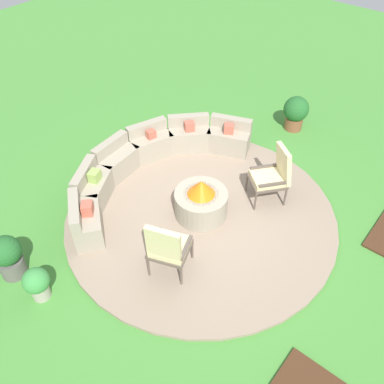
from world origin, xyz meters
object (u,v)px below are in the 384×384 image
object	(u,v)px
lounge_chair_front_left	(168,247)
lounge_chair_front_right	(273,174)
potted_plant_1	(8,256)
curved_stone_bench	(148,162)
potted_plant_0	(37,283)
fire_pit	(201,201)
potted_plant_2	(296,112)

from	to	relation	value
lounge_chair_front_left	lounge_chair_front_right	bearing A→B (deg)	61.09
lounge_chair_front_right	potted_plant_1	distance (m)	4.49
curved_stone_bench	potted_plant_1	distance (m)	2.99
curved_stone_bench	lounge_chair_front_right	size ratio (longest dim) A/B	3.78
curved_stone_bench	lounge_chair_front_left	size ratio (longest dim) A/B	3.65
potted_plant_0	potted_plant_1	distance (m)	0.68
lounge_chair_front_left	potted_plant_0	world-z (taller)	lounge_chair_front_left
fire_pit	curved_stone_bench	xyz separation A→B (m)	(0.20, 1.46, -0.00)
fire_pit	lounge_chair_front_left	distance (m)	1.37
potted_plant_1	potted_plant_0	bearing A→B (deg)	-88.63
lounge_chair_front_left	potted_plant_2	size ratio (longest dim) A/B	1.46
curved_stone_bench	lounge_chair_front_left	distance (m)	2.38
potted_plant_0	lounge_chair_front_right	bearing A→B (deg)	-21.20
fire_pit	lounge_chair_front_left	world-z (taller)	lounge_chair_front_left
potted_plant_1	potted_plant_2	world-z (taller)	potted_plant_2
lounge_chair_front_left	potted_plant_2	bearing A→B (deg)	74.59
fire_pit	curved_stone_bench	size ratio (longest dim) A/B	0.22
curved_stone_bench	lounge_chair_front_left	xyz separation A→B (m)	(-1.47, -1.85, 0.28)
lounge_chair_front_left	potted_plant_0	xyz separation A→B (m)	(-1.50, 1.19, -0.31)
curved_stone_bench	potted_plant_2	world-z (taller)	potted_plant_2
lounge_chair_front_right	potted_plant_2	bearing A→B (deg)	-32.11
lounge_chair_front_left	potted_plant_0	distance (m)	1.94
curved_stone_bench	lounge_chair_front_right	distance (m)	2.38
lounge_chair_front_left	potted_plant_2	distance (m)	4.76
lounge_chair_front_left	potted_plant_1	world-z (taller)	lounge_chair_front_left
lounge_chair_front_right	potted_plant_0	distance (m)	4.19
potted_plant_0	potted_plant_2	xyz separation A→B (m)	(6.23, -0.71, 0.11)
fire_pit	potted_plant_0	size ratio (longest dim) A/B	1.60
potted_plant_1	potted_plant_2	bearing A→B (deg)	-12.49
fire_pit	potted_plant_1	world-z (taller)	fire_pit
curved_stone_bench	lounge_chair_front_left	bearing A→B (deg)	-128.60
potted_plant_0	potted_plant_2	world-z (taller)	potted_plant_2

